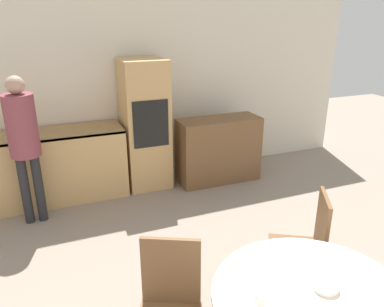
{
  "coord_description": "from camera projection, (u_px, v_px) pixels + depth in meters",
  "views": [
    {
      "loc": [
        -1.09,
        -0.23,
        2.23
      ],
      "look_at": [
        0.06,
        2.63,
        1.08
      ],
      "focal_mm": 35.0,
      "sensor_mm": 36.0,
      "label": 1
    }
  ],
  "objects": [
    {
      "name": "cup",
      "position": [
        261.0,
        300.0,
        2.03
      ],
      "size": [
        0.08,
        0.08,
        0.09
      ],
      "color": "white",
      "rests_on": "dining_table"
    },
    {
      "name": "chair_far_left",
      "position": [
        170.0,
        303.0,
        2.34
      ],
      "size": [
        0.54,
        0.54,
        0.94
      ],
      "rotation": [
        0.0,
        0.0,
        5.82
      ],
      "color": "brown",
      "rests_on": "ground_plane"
    },
    {
      "name": "sideboard",
      "position": [
        218.0,
        150.0,
        5.22
      ],
      "size": [
        1.14,
        0.45,
        0.9
      ],
      "color": "brown",
      "rests_on": "ground_plane"
    },
    {
      "name": "chair_far_right",
      "position": [
        308.0,
        243.0,
        2.97
      ],
      "size": [
        0.55,
        0.55,
        0.94
      ],
      "rotation": [
        0.0,
        0.0,
        4.17
      ],
      "color": "brown",
      "rests_on": "ground_plane"
    },
    {
      "name": "wall_back",
      "position": [
        129.0,
        87.0,
        5.05
      ],
      "size": [
        6.87,
        0.05,
        2.6
      ],
      "color": "silver",
      "rests_on": "ground_plane"
    },
    {
      "name": "person_standing",
      "position": [
        23.0,
        135.0,
        3.94
      ],
      "size": [
        0.32,
        0.32,
        1.65
      ],
      "color": "#262628",
      "rests_on": "ground_plane"
    },
    {
      "name": "bowl_centre",
      "position": [
        326.0,
        286.0,
        2.17
      ],
      "size": [
        0.15,
        0.15,
        0.04
      ],
      "color": "white",
      "rests_on": "dining_table"
    },
    {
      "name": "oven_unit",
      "position": [
        145.0,
        125.0,
        4.95
      ],
      "size": [
        0.57,
        0.59,
        1.71
      ],
      "color": "tan",
      "rests_on": "ground_plane"
    },
    {
      "name": "kitchen_counter",
      "position": [
        26.0,
        169.0,
        4.55
      ],
      "size": [
        2.37,
        0.6,
        0.89
      ],
      "color": "tan",
      "rests_on": "ground_plane"
    }
  ]
}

